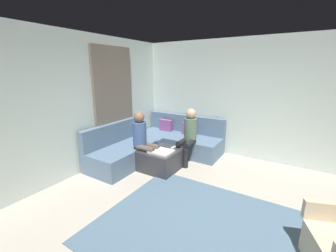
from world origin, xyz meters
The scene contains 12 objects.
ground_plane centered at (0.00, 0.00, -0.05)m, with size 6.00×6.00×0.10m, color #B2A899.
wall_back centered at (0.00, 2.94, 1.35)m, with size 6.00×0.12×2.70m, color silver.
wall_left centered at (-2.94, 0.00, 1.35)m, with size 0.12×6.00×2.70m, color silver.
curtain_panel centered at (-2.84, 1.30, 1.25)m, with size 0.06×1.10×2.50m, color #726659.
area_rug centered at (-0.20, 0.10, 0.01)m, with size 2.60×2.20×0.01m, color slate.
sectional_couch centered at (-2.08, 1.88, 0.28)m, with size 2.10×2.55×0.87m.
ottoman centered at (-1.62, 1.31, 0.21)m, with size 0.76×0.76×0.42m, color #333338.
folded_blanket centered at (-1.52, 1.19, 0.44)m, with size 0.44×0.36×0.04m, color white.
coffee_mug centered at (-1.84, 1.49, 0.47)m, with size 0.08×0.08×0.10m, color #334C72.
game_remote centered at (-1.44, 1.53, 0.43)m, with size 0.05×0.15×0.02m, color white.
person_on_couch_back centered at (-1.29, 1.93, 0.66)m, with size 0.30×0.60×1.20m.
person_on_couch_side centered at (-1.93, 1.16, 0.66)m, with size 0.60×0.30×1.20m.
Camera 1 is at (0.69, -2.15, 2.02)m, focal length 23.05 mm.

